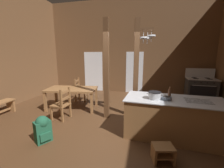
% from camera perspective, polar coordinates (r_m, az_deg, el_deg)
% --- Properties ---
extents(ground_plane, '(8.69, 8.14, 0.10)m').
position_cam_1_polar(ground_plane, '(4.05, -0.99, -16.78)').
color(ground_plane, '#4C301C').
extents(wall_back, '(8.69, 0.14, 4.53)m').
position_cam_1_polar(wall_back, '(7.27, 6.14, 14.46)').
color(wall_back, brown).
rests_on(wall_back, ground_plane).
extents(glazed_door_back_left, '(1.00, 0.01, 2.05)m').
position_cam_1_polar(glazed_door_back_left, '(7.65, -7.49, 4.99)').
color(glazed_door_back_left, white).
rests_on(glazed_door_back_left, ground_plane).
extents(glazed_panel_back_right, '(0.84, 0.01, 2.05)m').
position_cam_1_polar(glazed_panel_back_right, '(7.20, 9.00, 4.56)').
color(glazed_panel_back_right, white).
rests_on(glazed_panel_back_right, ground_plane).
extents(kitchen_island, '(2.23, 1.13, 0.91)m').
position_cam_1_polar(kitchen_island, '(3.63, 23.26, -12.48)').
color(kitchen_island, olive).
rests_on(kitchen_island, ground_plane).
extents(stove_range, '(1.20, 0.90, 1.32)m').
position_cam_1_polar(stove_range, '(7.06, 32.07, -1.67)').
color(stove_range, '#303030').
rests_on(stove_range, ground_plane).
extents(support_post_with_pot_rack, '(0.59, 0.28, 2.88)m').
position_cam_1_polar(support_post_with_pot_rack, '(4.19, 10.14, 7.07)').
color(support_post_with_pot_rack, brown).
rests_on(support_post_with_pot_rack, ground_plane).
extents(support_post_center, '(0.14, 0.14, 2.88)m').
position_cam_1_polar(support_post_center, '(4.11, -2.28, 5.43)').
color(support_post_center, brown).
rests_on(support_post_center, ground_plane).
extents(step_stool, '(0.41, 0.35, 0.30)m').
position_cam_1_polar(step_stool, '(2.93, 19.86, -24.43)').
color(step_stool, brown).
rests_on(step_stool, ground_plane).
extents(dining_table, '(1.81, 1.13, 0.74)m').
position_cam_1_polar(dining_table, '(5.17, -15.89, -2.63)').
color(dining_table, olive).
rests_on(dining_table, ground_plane).
extents(ladderback_chair_near_window, '(0.49, 0.49, 0.95)m').
position_cam_1_polar(ladderback_chair_near_window, '(4.46, -19.53, -7.75)').
color(ladderback_chair_near_window, brown).
rests_on(ladderback_chair_near_window, ground_plane).
extents(ladderback_chair_by_post, '(0.47, 0.47, 0.95)m').
position_cam_1_polar(ladderback_chair_by_post, '(6.03, -12.65, -2.45)').
color(ladderback_chair_by_post, brown).
rests_on(ladderback_chair_by_post, ground_plane).
extents(backpack, '(0.38, 0.39, 0.60)m').
position_cam_1_polar(backpack, '(3.55, -26.21, -15.75)').
color(backpack, '#1E5138').
rests_on(backpack, ground_plane).
extents(stockpot_on_counter, '(0.35, 0.29, 0.16)m').
position_cam_1_polar(stockpot_on_counter, '(3.30, 16.80, -4.42)').
color(stockpot_on_counter, '#B7BABF').
rests_on(stockpot_on_counter, kitchen_island).
extents(mixing_bowl_on_counter, '(0.21, 0.21, 0.08)m').
position_cam_1_polar(mixing_bowl_on_counter, '(3.33, 21.12, -5.37)').
color(mixing_bowl_on_counter, slate).
rests_on(mixing_bowl_on_counter, kitchen_island).
extents(bottle_tall_on_counter, '(0.06, 0.06, 0.25)m').
position_cam_1_polar(bottle_tall_on_counter, '(3.55, 22.21, -3.42)').
color(bottle_tall_on_counter, '#56331E').
rests_on(bottle_tall_on_counter, kitchen_island).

